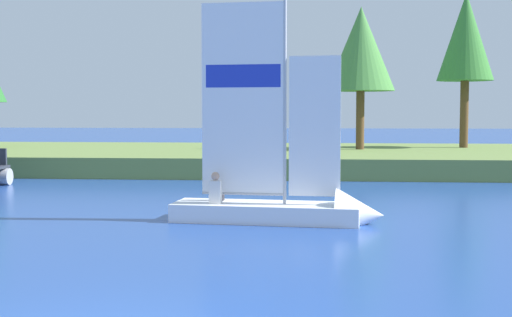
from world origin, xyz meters
The scene contains 4 objects.
shore_bank centered at (0.00, 25.64, 0.42)m, with size 80.00×13.36×0.83m, color olive.
shoreline_tree_centre centered at (4.54, 26.01, 5.53)m, with size 3.22×3.22×6.70m.
shoreline_tree_midright centered at (9.78, 28.05, 6.23)m, with size 2.75×2.75×7.62m.
sailboat centered at (2.02, 9.15, 0.48)m, with size 5.13×1.83×6.44m.
Camera 1 is at (2.44, -7.34, 2.65)m, focal length 48.96 mm.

